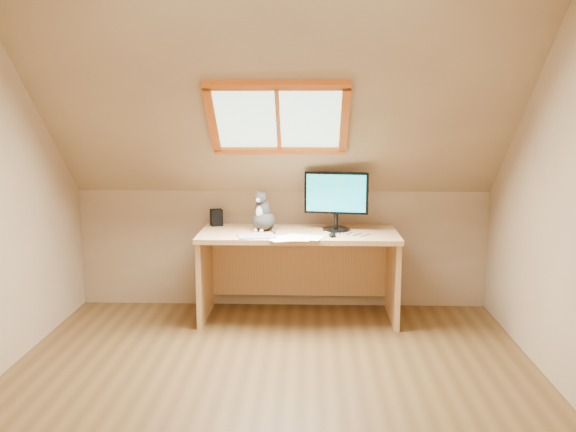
{
  "coord_description": "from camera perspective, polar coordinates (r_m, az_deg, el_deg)",
  "views": [
    {
      "loc": [
        0.22,
        -3.65,
        1.7
      ],
      "look_at": [
        0.07,
        1.0,
        0.91
      ],
      "focal_mm": 40.0,
      "sensor_mm": 36.0,
      "label": 1
    }
  ],
  "objects": [
    {
      "name": "graphics_tablet",
      "position": [
        4.92,
        -2.81,
        -1.8
      ],
      "size": [
        0.31,
        0.25,
        0.01
      ],
      "primitive_type": "cube",
      "rotation": [
        0.0,
        0.0,
        0.19
      ],
      "color": "#B2B2B7",
      "rests_on": "desk"
    },
    {
      "name": "cables",
      "position": [
        5.01,
        4.75,
        -1.63
      ],
      "size": [
        0.51,
        0.26,
        0.01
      ],
      "color": "silver",
      "rests_on": "desk"
    },
    {
      "name": "cat",
      "position": [
        5.16,
        -2.24,
        0.06
      ],
      "size": [
        0.26,
        0.28,
        0.35
      ],
      "color": "#3D3836",
      "rests_on": "desk"
    },
    {
      "name": "ground",
      "position": [
        4.03,
        -1.55,
        -15.32
      ],
      "size": [
        3.5,
        3.5,
        0.0
      ],
      "primitive_type": "plane",
      "color": "brown",
      "rests_on": "ground"
    },
    {
      "name": "monitor",
      "position": [
        5.14,
        4.32,
        1.69
      ],
      "size": [
        0.51,
        0.22,
        0.47
      ],
      "color": "black",
      "rests_on": "desk"
    },
    {
      "name": "desk_speaker",
      "position": [
        5.41,
        -6.38,
        -0.13
      ],
      "size": [
        0.12,
        0.12,
        0.14
      ],
      "primitive_type": "cube",
      "rotation": [
        0.0,
        0.0,
        0.34
      ],
      "color": "black",
      "rests_on": "desk"
    },
    {
      "name": "desk",
      "position": [
        5.24,
        0.96,
        -3.64
      ],
      "size": [
        1.58,
        0.69,
        0.72
      ],
      "color": "#E2AA6B",
      "rests_on": "ground"
    },
    {
      "name": "room_shell",
      "position": [
        3.58,
        -1.74,
        5.29
      ],
      "size": [
        3.52,
        3.52,
        2.41
      ],
      "color": "tan",
      "rests_on": "ground"
    },
    {
      "name": "mouse",
      "position": [
        4.93,
        3.97,
        -1.68
      ],
      "size": [
        0.07,
        0.11,
        0.03
      ],
      "primitive_type": "ellipsoid",
      "rotation": [
        0.0,
        0.0,
        -0.18
      ],
      "color": "black",
      "rests_on": "desk"
    },
    {
      "name": "papers",
      "position": [
        4.87,
        0.83,
        -1.94
      ],
      "size": [
        0.35,
        0.3,
        0.01
      ],
      "color": "white",
      "rests_on": "desk"
    }
  ]
}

